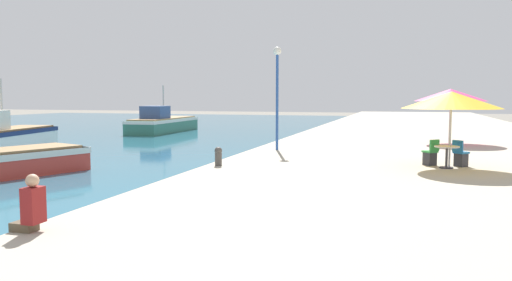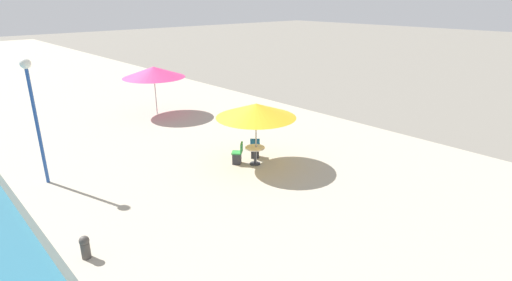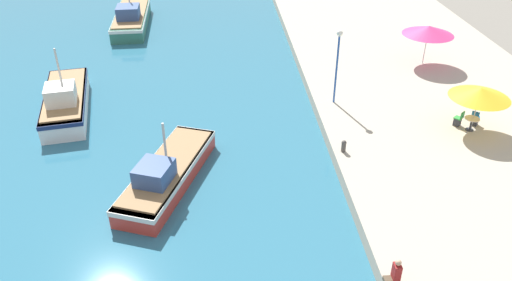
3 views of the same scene
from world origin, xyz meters
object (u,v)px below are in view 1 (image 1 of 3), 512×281
Objects in this scene: cafe_chair_left at (461,157)px; lamppost at (277,80)px; cafe_chair_right at (430,156)px; fishing_boat_far at (2,137)px; cafe_umbrella_pink at (451,100)px; person_at_quay at (31,206)px; fishing_boat_distant at (163,123)px; cafe_table at (447,152)px; mooring_bollard at (218,156)px; cafe_umbrella_white at (451,95)px.

lamppost reaches higher than cafe_chair_left.
lamppost is at bearing 109.71° from cafe_chair_right.
cafe_umbrella_pink is at bearing -22.74° from fishing_boat_far.
person_at_quay is at bearing -55.36° from fishing_boat_far.
cafe_chair_left is at bearing -45.85° from fishing_boat_distant.
fishing_boat_far is 9.02× the size of cafe_chair_left.
person_at_quay is at bearing -93.18° from lamppost.
fishing_boat_distant is at bearing 178.81° from cafe_chair_left.
lamppost is at bearing -52.35° from fishing_boat_distant.
fishing_boat_distant is 11.91× the size of cafe_table.
cafe_chair_right is at bearing 17.27° from mooring_bollard.
lamppost is (-6.34, 3.39, 2.77)m from cafe_chair_right.
cafe_umbrella_white is 3.43× the size of person_at_quay.
cafe_chair_right is 0.88× the size of person_at_quay.
cafe_umbrella_pink is 8.00m from mooring_bollard.
cafe_umbrella_white is 21.77m from person_at_quay.
cafe_table is at bearing -94.95° from cafe_umbrella_white.
lamppost is (-6.91, 3.89, 0.83)m from cafe_umbrella_pink.
cafe_chair_right is at bearing -137.75° from cafe_chair_left.
person_at_quay reaches higher than cafe_chair_right.
fishing_boat_distant is 25.36m from cafe_umbrella_white.
cafe_chair_right is (22.75, -4.67, 0.23)m from fishing_boat_far.
cafe_table is 0.77× the size of person_at_quay.
mooring_bollard is at bearing -167.50° from cafe_umbrella_pink.
lamppost is (-6.82, 3.93, 2.56)m from cafe_table.
cafe_chair_right is at bearing -47.15° from fishing_boat_distant.
fishing_boat_distant is 9.22× the size of person_at_quay.
fishing_boat_far is 24.00m from cafe_umbrella_pink.
mooring_bollard is (-7.01, -2.18, 0.02)m from cafe_chair_right.
cafe_chair_left is at bearing 51.43° from cafe_umbrella_pink.
cafe_umbrella_pink reaches higher than cafe_chair_right.
mooring_bollard is at bearing -33.76° from fishing_boat_far.
cafe_table is (23.24, -5.21, 0.43)m from fishing_boat_far.
person_at_quay is (13.83, -31.87, 0.37)m from fishing_boat_distant.
cafe_table is (-0.09, -0.04, -1.73)m from cafe_umbrella_pink.
fishing_boat_far reaches higher than cafe_table.
cafe_umbrella_pink is 3.53× the size of cafe_chair_left.
cafe_chair_right is (-0.49, 0.54, -0.21)m from cafe_table.
cafe_umbrella_pink reaches higher than person_at_quay.
cafe_umbrella_white is 3.89× the size of cafe_chair_left.
cafe_table is (21.45, -21.40, 0.45)m from fishing_boat_distant.
fishing_boat_distant is (1.79, 16.19, -0.01)m from fishing_boat_far.
fishing_boat_distant is at bearing 135.07° from cafe_table.
cafe_chair_left is at bearing 15.25° from mooring_bollard.
fishing_boat_far is 22.13m from person_at_quay.
fishing_boat_far is at bearing 167.37° from cafe_table.
cafe_umbrella_pink is 13.16m from person_at_quay.
cafe_chair_right is (20.97, -20.86, 0.24)m from fishing_boat_distant.
cafe_chair_right is at bearing -21.85° from fishing_boat_far.
fishing_boat_distant reaches higher than cafe_table.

